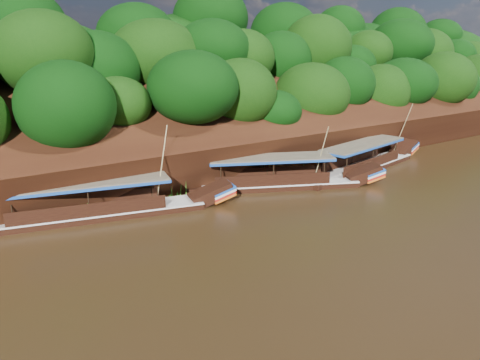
{
  "coord_description": "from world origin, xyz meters",
  "views": [
    {
      "loc": [
        -21.45,
        -20.62,
        11.1
      ],
      "look_at": [
        -1.94,
        7.0,
        1.31
      ],
      "focal_mm": 35.0,
      "sensor_mm": 36.0,
      "label": 1
    }
  ],
  "objects": [
    {
      "name": "ground",
      "position": [
        0.0,
        0.0,
        0.0
      ],
      "size": [
        160.0,
        160.0,
        0.0
      ],
      "primitive_type": "plane",
      "color": "black",
      "rests_on": "ground"
    },
    {
      "name": "boat_1",
      "position": [
        2.72,
        6.73,
        0.59
      ],
      "size": [
        14.44,
        8.37,
        5.57
      ],
      "rotation": [
        0.0,
        0.0,
        -0.45
      ],
      "color": "black",
      "rests_on": "ground"
    },
    {
      "name": "reeds",
      "position": [
        -3.43,
        9.66,
        0.89
      ],
      "size": [
        51.3,
        2.41,
        2.05
      ],
      "color": "#316E1B",
      "rests_on": "ground"
    },
    {
      "name": "boat_0",
      "position": [
        13.13,
        7.04,
        0.58
      ],
      "size": [
        15.88,
        4.91,
        6.2
      ],
      "rotation": [
        0.0,
        0.0,
        0.18
      ],
      "color": "black",
      "rests_on": "ground"
    },
    {
      "name": "boat_2",
      "position": [
        -11.22,
        8.52,
        0.57
      ],
      "size": [
        16.13,
        5.8,
        6.32
      ],
      "rotation": [
        0.0,
        0.0,
        -0.24
      ],
      "color": "black",
      "rests_on": "ground"
    },
    {
      "name": "riverbank",
      "position": [
        -0.01,
        22.73,
        1.89
      ],
      "size": [
        120.0,
        30.06,
        19.4
      ],
      "color": "black",
      "rests_on": "ground"
    }
  ]
}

